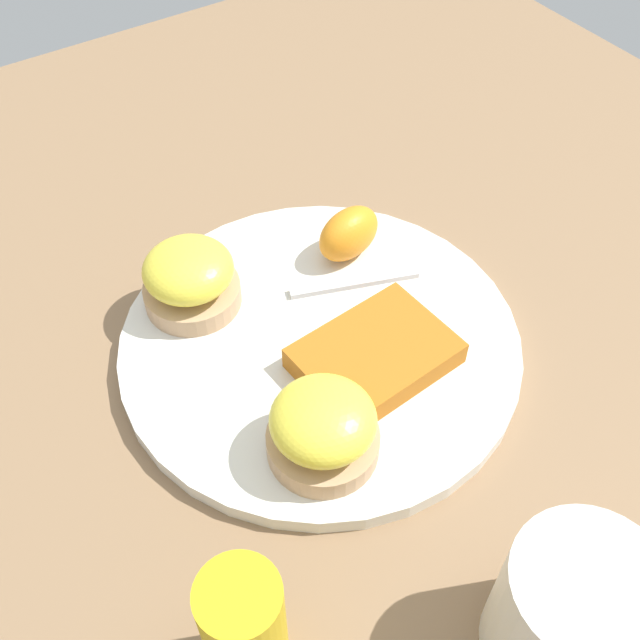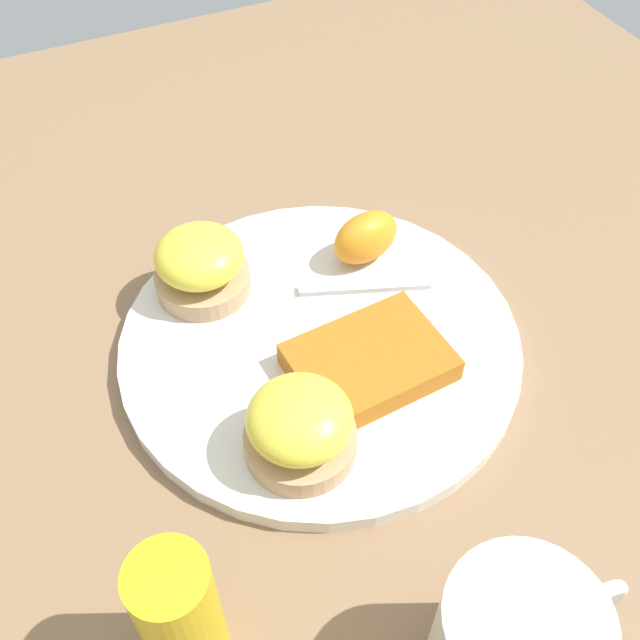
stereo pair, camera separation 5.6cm
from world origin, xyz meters
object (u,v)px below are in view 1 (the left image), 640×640
at_px(sandwich_benedict_left, 190,278).
at_px(hashbrown_patty, 375,356).
at_px(orange_wedge, 349,234).
at_px(sandwich_benedict_right, 323,428).
at_px(fork, 280,295).
at_px(cup, 573,614).
at_px(condiment_bottle, 246,633).

relative_size(sandwich_benedict_left, hashbrown_patty, 0.69).
bearing_deg(orange_wedge, sandwich_benedict_left, 170.70).
distance_m(sandwich_benedict_right, fork, 0.15).
distance_m(sandwich_benedict_left, cup, 0.35).
height_order(sandwich_benedict_right, hashbrown_patty, sandwich_benedict_right).
height_order(fork, condiment_bottle, condiment_bottle).
bearing_deg(fork, sandwich_benedict_left, 150.05).
relative_size(sandwich_benedict_right, fork, 0.39).
bearing_deg(orange_wedge, condiment_bottle, -134.28).
xyz_separation_m(sandwich_benedict_right, orange_wedge, (0.12, 0.15, -0.00)).
bearing_deg(cup, sandwich_benedict_left, 99.14).
height_order(sandwich_benedict_left, cup, cup).
distance_m(sandwich_benedict_left, orange_wedge, 0.14).
distance_m(sandwich_benedict_left, hashbrown_patty, 0.16).
bearing_deg(orange_wedge, fork, -170.80).
bearing_deg(condiment_bottle, fork, 55.19).
bearing_deg(cup, fork, 89.33).
bearing_deg(sandwich_benedict_right, orange_wedge, 50.07).
xyz_separation_m(sandwich_benedict_left, cup, (0.06, -0.35, 0.01)).
height_order(sandwich_benedict_right, condiment_bottle, condiment_bottle).
bearing_deg(sandwich_benedict_left, fork, -29.95).
bearing_deg(fork, condiment_bottle, -124.81).
xyz_separation_m(sandwich_benedict_left, sandwich_benedict_right, (0.01, -0.17, 0.00)).
xyz_separation_m(cup, condiment_bottle, (-0.15, 0.09, 0.01)).
distance_m(orange_wedge, cup, 0.34).
bearing_deg(sandwich_benedict_left, condiment_bottle, -110.59).
relative_size(hashbrown_patty, cup, 0.96).
xyz_separation_m(orange_wedge, fork, (-0.08, -0.01, -0.02)).
distance_m(orange_wedge, fork, 0.08).
height_order(orange_wedge, fork, orange_wedge).
xyz_separation_m(hashbrown_patty, condiment_bottle, (-0.18, -0.13, 0.03)).
relative_size(sandwich_benedict_left, cup, 0.67).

